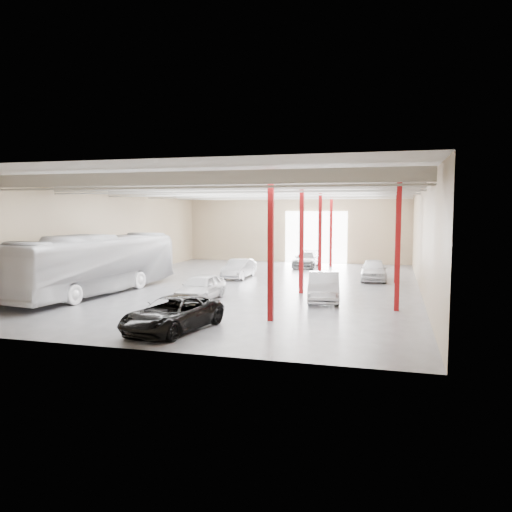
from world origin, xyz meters
The scene contains 8 objects.
depot_shell centered at (0.13, 0.48, 4.98)m, with size 22.12×32.12×7.06m.
coach_bus centered at (-8.42, -5.50, 1.83)m, with size 3.08×13.15×3.66m, color silver.
black_sedan centered at (0.21, -13.00, 0.73)m, with size 2.42×5.25×1.46m, color black.
car_row_a centered at (-1.30, -6.00, 0.76)m, with size 1.79×4.44×1.51m, color silver.
car_row_b centered at (-2.00, 3.57, 0.71)m, with size 1.51×4.34×1.43m, color silver.
car_row_c centered at (1.76, 12.00, 0.70)m, with size 1.95×4.81×1.40m, color slate.
car_right_near centered at (5.50, -4.19, 0.80)m, with size 1.70×4.88×1.61m, color #BABABF.
car_right_far centered at (7.91, 5.01, 0.78)m, with size 1.84×4.56×1.55m, color silver.
Camera 1 is at (9.26, -32.32, 5.20)m, focal length 35.00 mm.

